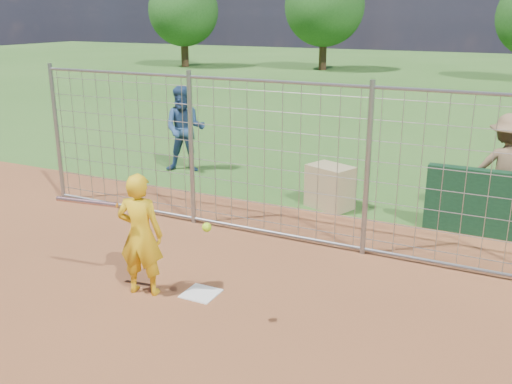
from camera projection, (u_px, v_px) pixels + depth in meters
The scene contains 9 objects.
ground at pixel (209, 288), 7.54m from camera, with size 100.00×100.00×0.00m, color #2D591E.
home_plate at pixel (201, 294), 7.37m from camera, with size 0.43×0.43×0.02m, color silver.
dugout_wall at pixel (510, 207), 9.01m from camera, with size 2.60×0.20×1.10m, color #11381E.
batter at pixel (140, 235), 7.18m from camera, with size 0.59×0.39×1.61m, color gold.
bystander_a at pixel (185, 129), 12.83m from camera, with size 0.94×0.74×1.94m, color navy.
bystander_c at pixel (507, 169), 9.65m from camera, with size 1.22×0.70×1.89m, color #7D6144.
equipment_bin at pixel (330, 187), 10.55m from camera, with size 0.80×0.55×0.80m, color tan.
equipment_in_play at pixel (113, 207), 6.83m from camera, with size 2.27×0.24×0.10m.
backstop_fence at pixel (273, 162), 8.87m from camera, with size 9.08×0.08×2.60m.
Camera 1 is at (3.59, -5.82, 3.49)m, focal length 40.00 mm.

